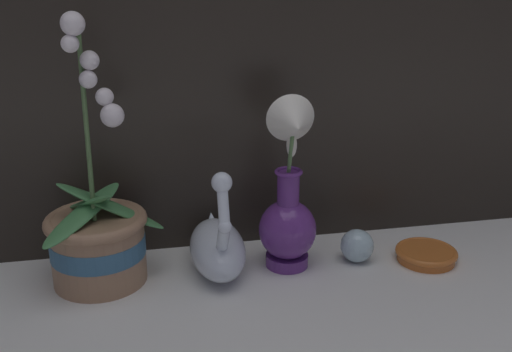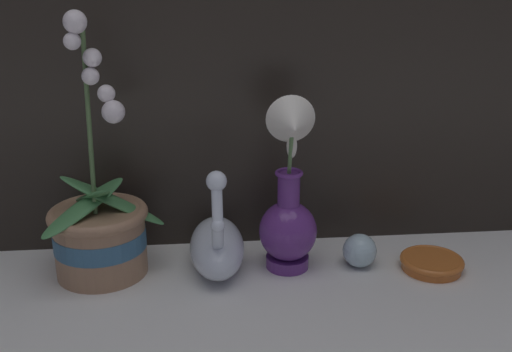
{
  "view_description": "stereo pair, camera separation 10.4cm",
  "coord_description": "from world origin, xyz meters",
  "px_view_note": "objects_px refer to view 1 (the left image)",
  "views": [
    {
      "loc": [
        -0.21,
        -0.85,
        0.53
      ],
      "look_at": [
        -0.01,
        0.11,
        0.18
      ],
      "focal_mm": 42.0,
      "sensor_mm": 36.0,
      "label": 1
    },
    {
      "loc": [
        -0.1,
        -0.87,
        0.53
      ],
      "look_at": [
        -0.01,
        0.11,
        0.18
      ],
      "focal_mm": 42.0,
      "sensor_mm": 36.0,
      "label": 2
    }
  ],
  "objects_px": {
    "swan_figurine": "(217,245)",
    "amber_dish": "(426,254)",
    "blue_vase": "(289,208)",
    "orchid_potted_plant": "(98,236)",
    "glass_sphere": "(357,246)"
  },
  "relations": [
    {
      "from": "swan_figurine",
      "to": "blue_vase",
      "type": "distance_m",
      "value": 0.14
    },
    {
      "from": "amber_dish",
      "to": "swan_figurine",
      "type": "bearing_deg",
      "value": 174.41
    },
    {
      "from": "swan_figurine",
      "to": "blue_vase",
      "type": "relative_size",
      "value": 0.67
    },
    {
      "from": "glass_sphere",
      "to": "amber_dish",
      "type": "relative_size",
      "value": 0.54
    },
    {
      "from": "orchid_potted_plant",
      "to": "glass_sphere",
      "type": "distance_m",
      "value": 0.47
    },
    {
      "from": "blue_vase",
      "to": "amber_dish",
      "type": "height_order",
      "value": "blue_vase"
    },
    {
      "from": "orchid_potted_plant",
      "to": "glass_sphere",
      "type": "xyz_separation_m",
      "value": [
        0.47,
        -0.02,
        -0.05
      ]
    },
    {
      "from": "swan_figurine",
      "to": "amber_dish",
      "type": "relative_size",
      "value": 1.88
    },
    {
      "from": "glass_sphere",
      "to": "amber_dish",
      "type": "bearing_deg",
      "value": -10.8
    },
    {
      "from": "blue_vase",
      "to": "amber_dish",
      "type": "bearing_deg",
      "value": -6.17
    },
    {
      "from": "blue_vase",
      "to": "amber_dish",
      "type": "xyz_separation_m",
      "value": [
        0.26,
        -0.03,
        -0.1
      ]
    },
    {
      "from": "orchid_potted_plant",
      "to": "blue_vase",
      "type": "xyz_separation_m",
      "value": [
        0.33,
        -0.02,
        0.03
      ]
    },
    {
      "from": "orchid_potted_plant",
      "to": "blue_vase",
      "type": "bearing_deg",
      "value": -2.96
    },
    {
      "from": "swan_figurine",
      "to": "amber_dish",
      "type": "distance_m",
      "value": 0.39
    },
    {
      "from": "orchid_potted_plant",
      "to": "glass_sphere",
      "type": "height_order",
      "value": "orchid_potted_plant"
    }
  ]
}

